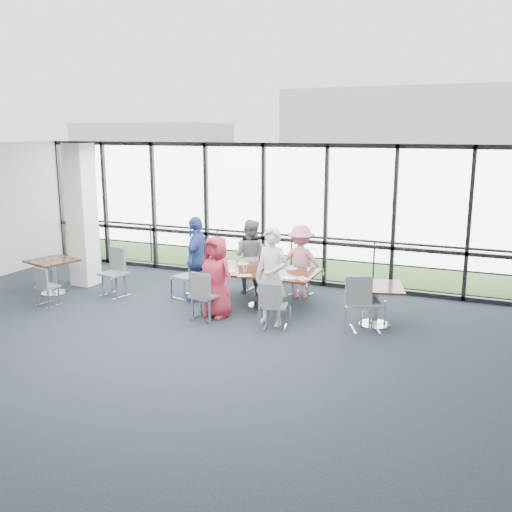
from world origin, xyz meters
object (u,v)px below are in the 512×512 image
at_px(diner_near_right, 272,277).
at_px(chair_main_fl, 259,269).
at_px(structural_column, 82,215).
at_px(chair_main_nr, 275,306).
at_px(diner_far_left, 250,256).
at_px(chair_spare_lb, 114,274).
at_px(chair_main_end, 187,277).
at_px(chair_main_fr, 301,276).
at_px(diner_end, 197,259).
at_px(diner_far_right, 301,262).
at_px(chair_spare_la, 47,287).
at_px(side_table_left, 52,265).
at_px(chair_spare_r, 366,303).
at_px(main_table, 262,275).
at_px(diner_near_left, 216,277).
at_px(side_table_right, 376,291).
at_px(chair_main_nl, 205,296).

height_order(diner_near_right, chair_main_fl, diner_near_right).
relative_size(structural_column, chair_main_nr, 3.86).
bearing_deg(diner_far_left, structural_column, 18.32).
bearing_deg(chair_spare_lb, chair_main_end, -148.39).
bearing_deg(diner_far_left, chair_main_fr, -161.67).
height_order(diner_end, chair_main_end, diner_end).
height_order(diner_end, chair_main_fl, diner_end).
relative_size(diner_far_left, diner_far_right, 1.04).
xyz_separation_m(diner_near_right, diner_far_right, (-0.07, 1.82, -0.12)).
distance_m(diner_end, chair_main_fl, 1.53).
xyz_separation_m(diner_far_right, chair_spare_la, (-4.49, -2.55, -0.38)).
height_order(diner_far_left, chair_main_nr, diner_far_left).
relative_size(side_table_left, chair_spare_la, 1.36).
bearing_deg(chair_main_fr, diner_end, 44.02).
xyz_separation_m(diner_far_left, chair_main_end, (-1.05, -0.92, -0.34)).
relative_size(chair_main_fl, chair_spare_r, 0.97).
bearing_deg(chair_spare_lb, chair_main_fr, -142.54).
height_order(main_table, chair_main_fl, chair_main_fl).
height_order(diner_far_left, chair_main_end, diner_far_left).
xyz_separation_m(chair_main_end, chair_spare_lb, (-1.49, -0.51, 0.04)).
relative_size(chair_main_fr, chair_spare_lb, 0.82).
xyz_separation_m(main_table, chair_spare_r, (2.23, -0.60, -0.14)).
xyz_separation_m(chair_main_nr, chair_main_fl, (-1.21, 2.15, 0.07)).
relative_size(diner_near_right, chair_main_fr, 2.16).
bearing_deg(chair_main_fl, diner_near_left, 92.89).
bearing_deg(diner_near_right, side_table_right, 29.83).
height_order(chair_main_fl, chair_main_fr, chair_main_fl).
xyz_separation_m(side_table_left, chair_main_fr, (4.96, 2.00, -0.22)).
relative_size(diner_end, chair_spare_lb, 1.75).
distance_m(side_table_right, diner_far_left, 3.14).
distance_m(diner_end, chair_spare_lb, 1.86).
distance_m(diner_far_right, chair_spare_la, 5.18).
relative_size(diner_far_right, chair_main_fl, 1.60).
distance_m(chair_main_nr, chair_main_fr, 2.20).
distance_m(chair_main_nl, chair_main_fl, 2.24).
relative_size(structural_column, chair_main_fr, 3.87).
xyz_separation_m(diner_far_right, chair_spare_lb, (-3.66, -1.50, -0.27)).
height_order(diner_far_right, diner_end, diner_end).
height_order(side_table_left, diner_end, diner_end).
height_order(structural_column, main_table, structural_column).
height_order(diner_far_right, chair_main_nr, diner_far_right).
relative_size(side_table_right, diner_near_left, 0.74).
xyz_separation_m(side_table_left, chair_main_fl, (4.01, 1.97, -0.15)).
bearing_deg(diner_near_right, chair_spare_lb, -176.06).
distance_m(diner_end, chair_main_nr, 2.38).
xyz_separation_m(chair_main_nr, chair_spare_r, (1.51, 0.50, 0.09)).
xyz_separation_m(main_table, chair_spare_la, (-3.99, -1.65, -0.25)).
bearing_deg(side_table_right, chair_main_fl, 155.23).
bearing_deg(chair_main_fr, chair_main_nr, 108.06).
bearing_deg(diner_end, diner_near_left, 36.29).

